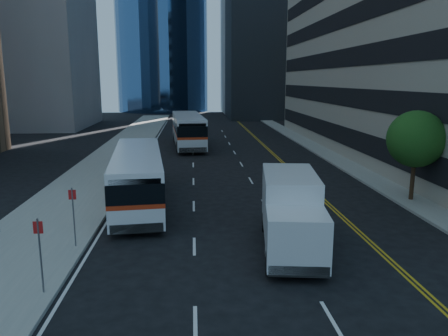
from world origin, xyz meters
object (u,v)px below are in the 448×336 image
object	(u,v)px
box_truck	(291,212)
bus_front	(138,176)
street_tree	(416,139)
bus_rear	(188,129)

from	to	relation	value
box_truck	bus_front	bearing A→B (deg)	141.78
street_tree	bus_rear	bearing A→B (deg)	120.08
bus_front	box_truck	distance (m)	10.12
box_truck	street_tree	bearing A→B (deg)	45.13
street_tree	box_truck	xyz separation A→B (m)	(-8.53, -6.59, -2.03)
street_tree	box_truck	size ratio (longest dim) A/B	0.77
bus_front	bus_rear	world-z (taller)	bus_rear
bus_front	box_truck	size ratio (longest dim) A/B	1.79
street_tree	bus_rear	size ratio (longest dim) A/B	0.39
bus_front	box_truck	world-z (taller)	box_truck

